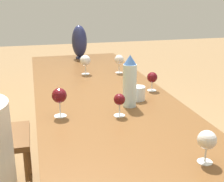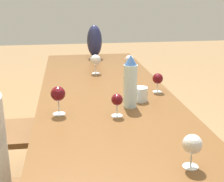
# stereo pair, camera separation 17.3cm
# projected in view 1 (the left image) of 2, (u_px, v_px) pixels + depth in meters

# --- Properties ---
(dining_table) EXTENTS (2.94, 0.84, 0.78)m
(dining_table) POSITION_uv_depth(u_px,v_px,m) (107.00, 112.00, 1.89)
(dining_table) COLOR brown
(dining_table) RESTS_ON ground_plane
(water_bottle) EXTENTS (0.08, 0.08, 0.30)m
(water_bottle) POSITION_uv_depth(u_px,v_px,m) (130.00, 82.00, 1.75)
(water_bottle) COLOR silver
(water_bottle) RESTS_ON dining_table
(water_tumbler) EXTENTS (0.08, 0.08, 0.09)m
(water_tumbler) POSITION_uv_depth(u_px,v_px,m) (138.00, 93.00, 1.88)
(water_tumbler) COLOR silver
(water_tumbler) RESTS_ON dining_table
(vase) EXTENTS (0.15, 0.15, 0.32)m
(vase) POSITION_uv_depth(u_px,v_px,m) (79.00, 42.00, 3.01)
(vase) COLOR #1E234C
(vase) RESTS_ON dining_table
(wine_glass_0) EXTENTS (0.08, 0.08, 0.15)m
(wine_glass_0) POSITION_uv_depth(u_px,v_px,m) (85.00, 61.00, 2.45)
(wine_glass_0) COLOR silver
(wine_glass_0) RESTS_ON dining_table
(wine_glass_1) EXTENTS (0.07, 0.07, 0.15)m
(wine_glass_1) POSITION_uv_depth(u_px,v_px,m) (119.00, 60.00, 2.49)
(wine_glass_1) COLOR silver
(wine_glass_1) RESTS_ON dining_table
(wine_glass_2) EXTENTS (0.06, 0.06, 0.12)m
(wine_glass_2) POSITION_uv_depth(u_px,v_px,m) (119.00, 100.00, 1.62)
(wine_glass_2) COLOR silver
(wine_glass_2) RESTS_ON dining_table
(wine_glass_3) EXTENTS (0.07, 0.07, 0.13)m
(wine_glass_3) POSITION_uv_depth(u_px,v_px,m) (207.00, 141.00, 1.17)
(wine_glass_3) COLOR silver
(wine_glass_3) RESTS_ON dining_table
(wine_glass_4) EXTENTS (0.07, 0.07, 0.13)m
(wine_glass_4) POSITION_uv_depth(u_px,v_px,m) (152.00, 78.00, 2.04)
(wine_glass_4) COLOR silver
(wine_glass_4) RESTS_ON dining_table
(wine_glass_5) EXTENTS (0.08, 0.08, 0.15)m
(wine_glass_5) POSITION_uv_depth(u_px,v_px,m) (59.00, 96.00, 1.61)
(wine_glass_5) COLOR silver
(wine_glass_5) RESTS_ON dining_table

